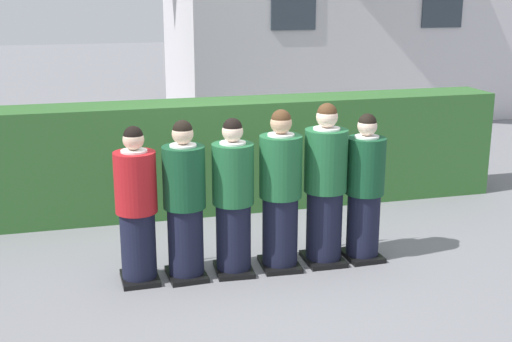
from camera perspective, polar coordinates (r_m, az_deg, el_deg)
ground_plane at (r=7.09m, az=0.00°, el=-8.21°), size 60.00×60.00×0.00m
student_in_red_blazer at (r=6.67m, az=-9.95°, el=-3.18°), size 0.41×0.50×1.56m
student_front_row_1 at (r=6.69m, az=-5.99°, el=-2.80°), size 0.42×0.47×1.60m
student_front_row_2 at (r=6.78m, az=-1.93°, el=-2.50°), size 0.41×0.48×1.60m
student_front_row_3 at (r=6.89m, az=2.05°, el=-1.93°), size 0.43×0.53×1.66m
student_front_row_4 at (r=7.06m, az=5.80°, el=-1.44°), size 0.44×0.53×1.69m
student_front_row_5 at (r=7.22m, az=9.06°, el=-1.67°), size 0.41×0.50×1.57m
hedge at (r=8.80m, az=-3.49°, el=1.29°), size 7.64×0.70×1.42m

